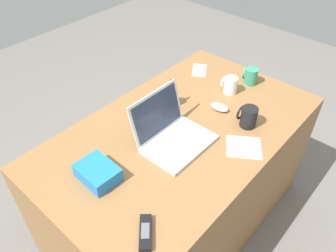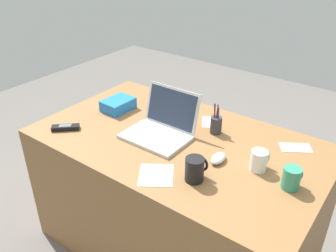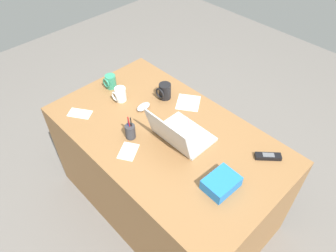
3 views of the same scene
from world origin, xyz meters
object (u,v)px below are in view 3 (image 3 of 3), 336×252
at_px(coffee_mug_white, 120,94).
at_px(computer_mouse, 143,107).
at_px(coffee_mug_spare, 110,82).
at_px(pen_holder, 130,131).
at_px(coffee_mug_tall, 164,91).
at_px(snack_bag, 221,183).
at_px(cordless_phone, 268,156).
at_px(laptop, 179,134).

bearing_deg(coffee_mug_white, computer_mouse, -162.77).
bearing_deg(coffee_mug_white, coffee_mug_spare, -13.47).
distance_m(coffee_mug_white, pen_holder, 0.36).
xyz_separation_m(coffee_mug_spare, pen_holder, (-0.47, 0.21, -0.00)).
distance_m(coffee_mug_white, coffee_mug_spare, 0.16).
height_order(coffee_mug_tall, snack_bag, coffee_mug_tall).
xyz_separation_m(computer_mouse, snack_bag, (-0.74, 0.11, 0.02)).
height_order(computer_mouse, coffee_mug_tall, coffee_mug_tall).
xyz_separation_m(coffee_mug_spare, cordless_phone, (-1.13, -0.24, -0.04)).
height_order(coffee_mug_spare, cordless_phone, coffee_mug_spare).
xyz_separation_m(laptop, coffee_mug_spare, (0.69, -0.01, 0.00)).
relative_size(coffee_mug_white, cordless_phone, 0.71).
bearing_deg(cordless_phone, pen_holder, 34.31).
height_order(coffee_mug_white, snack_bag, coffee_mug_white).
distance_m(laptop, snack_bag, 0.39).
relative_size(computer_mouse, cordless_phone, 0.76).
height_order(laptop, pen_holder, laptop).
bearing_deg(laptop, snack_bag, 167.48).
relative_size(cordless_phone, snack_bag, 0.76).
xyz_separation_m(cordless_phone, pen_holder, (0.66, 0.45, 0.04)).
bearing_deg(coffee_mug_white, pen_holder, 151.96).
distance_m(cordless_phone, snack_bag, 0.35).
bearing_deg(pen_holder, coffee_mug_spare, -23.47).
bearing_deg(coffee_mug_spare, cordless_phone, -167.85).
relative_size(computer_mouse, coffee_mug_tall, 0.94).
distance_m(coffee_mug_tall, coffee_mug_spare, 0.40).
xyz_separation_m(cordless_phone, snack_bag, (0.06, 0.34, 0.02)).
height_order(cordless_phone, snack_bag, snack_bag).
distance_m(laptop, coffee_mug_white, 0.53).
xyz_separation_m(laptop, snack_bag, (-0.38, 0.09, -0.01)).
bearing_deg(coffee_mug_tall, computer_mouse, 85.52).
bearing_deg(snack_bag, coffee_mug_white, -3.76).
relative_size(laptop, cordless_phone, 2.43).
relative_size(coffee_mug_tall, cordless_phone, 0.80).
bearing_deg(coffee_mug_spare, snack_bag, 174.77).
bearing_deg(laptop, pen_holder, 41.85).
bearing_deg(laptop, cordless_phone, -149.92).
xyz_separation_m(computer_mouse, cordless_phone, (-0.80, -0.23, -0.00)).
bearing_deg(pen_holder, laptop, -138.15).
height_order(laptop, coffee_mug_spare, laptop).
bearing_deg(coffee_mug_tall, snack_bag, 158.15).
relative_size(computer_mouse, pen_holder, 0.62).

